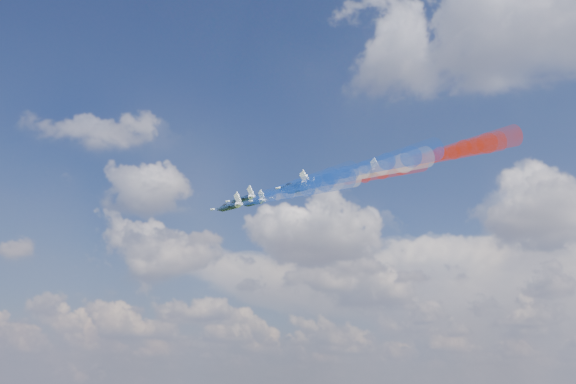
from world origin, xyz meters
The scene contains 16 objects.
jet_lead centered at (-32.72, 11.61, 173.63)m, with size 9.44×11.80×3.15m, color black, non-canonical shape.
trail_lead centered at (-12.13, 1.75, 171.30)m, with size 3.93×35.46×3.93m, color white, non-canonical shape.
jet_inner_left centered at (-26.85, -1.01, 170.73)m, with size 9.44×11.80×3.15m, color black, non-canonical shape.
trail_inner_left centered at (-6.26, -10.86, 168.41)m, with size 3.93×35.46×3.93m, color blue, non-canonical shape.
jet_inner_right centered at (-19.51, 14.22, 175.28)m, with size 9.44×11.80×3.15m, color black, non-canonical shape.
trail_inner_right centered at (1.08, 4.37, 172.95)m, with size 3.93×35.46×3.93m, color red, non-canonical shape.
jet_outer_left centered at (-21.41, -12.95, 165.56)m, with size 9.44×11.80×3.15m, color black, non-canonical shape.
trail_outer_left centered at (-0.82, -22.80, 163.23)m, with size 3.93×35.46×3.93m, color blue, non-canonical shape.
jet_center_third centered at (-13.24, 0.82, 171.43)m, with size 9.44×11.80×3.15m, color black, non-canonical shape.
trail_center_third centered at (7.35, -9.03, 169.10)m, with size 3.93×35.46×3.93m, color white, non-canonical shape.
jet_outer_right centered at (-5.07, 17.17, 177.70)m, with size 9.44×11.80×3.15m, color black, non-canonical shape.
trail_outer_right centered at (15.52, 7.31, 175.37)m, with size 3.93×35.46×3.93m, color red, non-canonical shape.
jet_rear_left centered at (-7.68, -9.77, 168.67)m, with size 9.44×11.80×3.15m, color black, non-canonical shape.
trail_rear_left centered at (12.91, -19.63, 166.34)m, with size 3.93×35.46×3.93m, color blue, non-canonical shape.
jet_rear_right centered at (0.94, 4.47, 173.65)m, with size 9.44×11.80×3.15m, color black, non-canonical shape.
trail_rear_right centered at (21.53, -5.39, 171.33)m, with size 3.93×35.46×3.93m, color red, non-canonical shape.
Camera 1 is at (65.83, -126.93, 128.32)m, focal length 44.76 mm.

